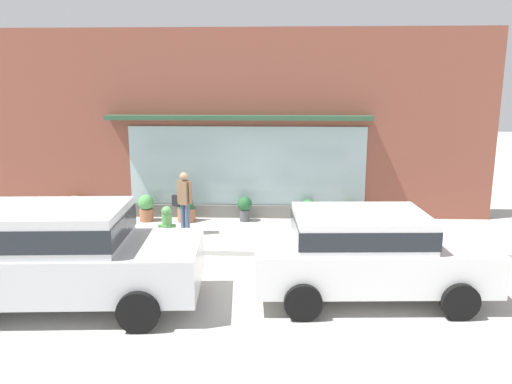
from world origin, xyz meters
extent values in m
plane|color=#B2AFA8|center=(0.00, 0.00, 0.00)|extent=(60.00, 60.00, 0.00)
cube|color=#B2B2AD|center=(0.00, -0.20, 0.06)|extent=(14.00, 0.24, 0.12)
cube|color=brown|center=(0.00, 3.20, 2.59)|extent=(14.00, 0.36, 5.18)
cube|color=#9EB7BC|center=(0.23, 3.00, 1.47)|extent=(6.58, 0.03, 2.20)
cube|color=#2D5138|center=(0.00, 2.85, 2.82)|extent=(7.18, 0.56, 0.12)
cube|color=#605E59|center=(0.00, 2.98, 0.18)|extent=(6.98, 0.20, 0.36)
cylinder|color=#4C8C47|center=(-1.53, 0.60, 0.03)|extent=(0.35, 0.35, 0.06)
cylinder|color=#4C8C47|center=(-1.53, 0.60, 0.38)|extent=(0.24, 0.24, 0.63)
sphere|color=#4C8C47|center=(-1.53, 0.60, 0.76)|extent=(0.25, 0.25, 0.25)
cylinder|color=#4C8C47|center=(-1.69, 0.60, 0.41)|extent=(0.10, 0.09, 0.09)
cylinder|color=#4C8C47|center=(-1.37, 0.60, 0.41)|extent=(0.10, 0.09, 0.09)
cylinder|color=#4C8C47|center=(-1.53, 0.44, 0.41)|extent=(0.09, 0.10, 0.09)
cylinder|color=#475675|center=(-1.27, 1.28, 0.39)|extent=(0.12, 0.12, 0.78)
cylinder|color=#475675|center=(-1.15, 1.21, 0.39)|extent=(0.12, 0.12, 0.78)
cube|color=brown|center=(-1.21, 1.24, 1.08)|extent=(0.33, 0.31, 0.59)
sphere|color=#A37556|center=(-1.21, 1.24, 1.48)|extent=(0.21, 0.21, 0.21)
cylinder|color=brown|center=(-1.37, 1.33, 1.09)|extent=(0.08, 0.08, 0.56)
cylinder|color=brown|center=(-1.05, 1.15, 1.09)|extent=(0.08, 0.08, 0.56)
cube|color=black|center=(-1.44, 1.39, 0.83)|extent=(0.26, 0.20, 0.28)
cube|color=silver|center=(-2.45, -2.95, 0.71)|extent=(4.61, 2.13, 0.77)
cube|color=silver|center=(-2.68, -2.97, 1.39)|extent=(2.58, 1.85, 0.67)
cube|color=#1E2328|center=(-2.68, -2.97, 1.39)|extent=(2.63, 1.87, 0.37)
cylinder|color=black|center=(-1.13, -1.92, 0.33)|extent=(0.67, 0.22, 0.66)
cylinder|color=black|center=(-1.00, -3.79, 0.33)|extent=(0.67, 0.22, 0.66)
cylinder|color=black|center=(-3.91, -2.11, 0.33)|extent=(0.67, 0.22, 0.66)
cube|color=white|center=(2.71, -2.35, 0.66)|extent=(4.13, 1.94, 0.71)
cube|color=white|center=(2.51, -2.36, 1.26)|extent=(2.31, 1.70, 0.58)
cube|color=#1E2328|center=(2.51, -2.36, 1.26)|extent=(2.35, 1.72, 0.32)
cylinder|color=black|center=(3.91, -1.40, 0.31)|extent=(0.62, 0.21, 0.61)
cylinder|color=black|center=(4.01, -3.16, 0.31)|extent=(0.62, 0.21, 0.61)
cylinder|color=black|center=(1.41, -1.54, 0.31)|extent=(0.62, 0.21, 0.61)
cylinder|color=black|center=(1.51, -3.30, 0.31)|extent=(0.62, 0.21, 0.61)
cylinder|color=#4C4C51|center=(0.19, 2.58, 0.16)|extent=(0.28, 0.28, 0.32)
sphere|color=#23562D|center=(0.19, 2.58, 0.49)|extent=(0.40, 0.40, 0.40)
cylinder|color=#9E6042|center=(3.14, 2.55, 0.11)|extent=(0.42, 0.42, 0.21)
sphere|color=olive|center=(3.14, 2.55, 0.36)|extent=(0.43, 0.43, 0.43)
sphere|color=orange|center=(3.05, 2.63, 0.42)|extent=(0.08, 0.08, 0.08)
cylinder|color=#4C4C51|center=(1.93, 2.74, 0.15)|extent=(0.27, 0.27, 0.30)
sphere|color=#2D6B33|center=(1.93, 2.74, 0.42)|extent=(0.34, 0.34, 0.34)
sphere|color=orange|center=(1.91, 2.68, 0.47)|extent=(0.09, 0.09, 0.09)
cylinder|color=#4C4C51|center=(-4.66, 2.79, 0.10)|extent=(0.34, 0.34, 0.19)
sphere|color=olive|center=(-4.66, 2.79, 0.39)|extent=(0.46, 0.46, 0.46)
cylinder|color=#9E6042|center=(-1.41, 2.48, 0.18)|extent=(0.48, 0.48, 0.36)
cone|color=#23562D|center=(-1.41, 2.48, 0.89)|extent=(0.44, 0.44, 1.06)
cylinder|color=#9E6042|center=(-2.52, 2.47, 0.17)|extent=(0.37, 0.37, 0.34)
sphere|color=#4C934C|center=(-2.52, 2.47, 0.52)|extent=(0.43, 0.43, 0.43)
camera|label=1|loc=(1.09, -10.69, 3.69)|focal=34.99mm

